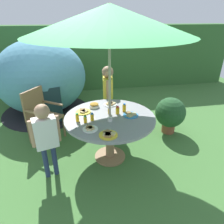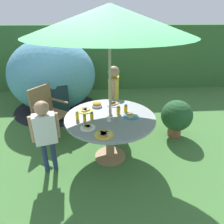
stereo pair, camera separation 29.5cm
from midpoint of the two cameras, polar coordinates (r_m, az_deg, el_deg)
The scene contains 22 objects.
ground_plane at distance 3.44m, azimuth 2.02°, elevation -12.81°, with size 10.00×10.00×0.02m, color #3D6B33.
hedge_backdrop at distance 6.51m, azimuth -1.36°, elevation 15.35°, with size 9.00×0.70×1.89m, color #33602D.
garden_table at distance 3.08m, azimuth 2.20°, elevation -3.60°, with size 1.38×1.38×0.76m.
patio_umbrella at distance 2.68m, azimuth 2.78°, elevation 24.78°, with size 2.15×2.15×2.28m.
wooden_chair at distance 3.88m, azimuth -16.10°, elevation 0.63°, with size 0.67×0.67×0.98m.
dome_tent at distance 4.97m, azimuth -14.89°, elevation 9.94°, with size 2.41×2.41×1.70m.
potted_plant at distance 4.01m, azimuth 19.98°, elevation -1.22°, with size 0.59×0.59×0.73m.
child_in_yellow_shirt at distance 3.92m, azimuth 2.66°, elevation 6.28°, with size 0.23×0.43×1.29m.
child_in_white_shirt at distance 2.86m, azimuth -15.83°, elevation -4.76°, with size 0.38×0.24×1.14m.
snack_bowl at distance 3.33m, azimuth -1.82°, elevation 2.08°, with size 0.17×0.17×0.08m.
plate_mid_left at distance 2.71m, azimuth -3.88°, elevation -4.47°, with size 0.21×0.21×0.03m.
plate_center_front at distance 3.41m, azimuth 2.88°, elevation 2.24°, with size 0.23×0.23×0.03m.
plate_center_back at distance 3.20m, azimuth -5.10°, elevation 0.48°, with size 0.24×0.24×0.03m.
plate_mid_right at distance 2.56m, azimuth 1.01°, elevation -6.43°, with size 0.24×0.24×0.03m.
plate_far_left at distance 3.04m, azimuth 8.28°, elevation -1.14°, with size 0.23×0.23×0.03m.
juice_bottle_near_left at distance 2.88m, azimuth -4.95°, elevation -1.81°, with size 0.05×0.05×0.11m.
juice_bottle_near_right at distance 3.09m, azimuth 2.23°, elevation 0.29°, with size 0.05×0.05×0.11m.
juice_bottle_far_right at distance 3.07m, azimuth 4.60°, elevation 0.35°, with size 0.06×0.06×0.13m.
juice_bottle_front_edge at distance 3.15m, azimuth 6.63°, elevation 0.98°, with size 0.06×0.06×0.13m.
juice_bottle_back_edge at distance 2.92m, azimuth -7.09°, elevation -1.13°, with size 0.05×0.05×0.13m.
juice_bottle_spot_a at distance 2.92m, azimuth -2.94°, elevation -1.19°, with size 0.05×0.05×0.12m.
cup_near at distance 2.88m, azimuth 2.09°, elevation -2.14°, with size 0.07×0.07×0.06m, color white.
Camera 2 is at (-0.16, -2.68, 2.14)m, focal length 32.01 mm.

